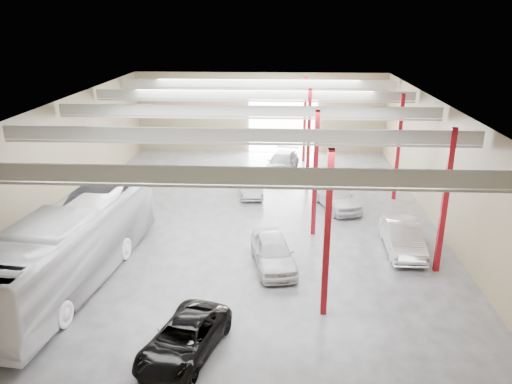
# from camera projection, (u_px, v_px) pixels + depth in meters

# --- Properties ---
(depot_shell) EXTENTS (22.12, 32.12, 7.06)m
(depot_shell) POSITION_uv_depth(u_px,v_px,m) (250.00, 136.00, 28.99)
(depot_shell) COLOR #424246
(depot_shell) RESTS_ON ground
(coach_bus) EXTENTS (4.39, 13.17, 3.60)m
(coach_bus) POSITION_uv_depth(u_px,v_px,m) (71.00, 246.00, 22.48)
(coach_bus) COLOR white
(coach_bus) RESTS_ON ground
(black_sedan) EXTENTS (3.33, 5.04, 1.29)m
(black_sedan) POSITION_uv_depth(u_px,v_px,m) (184.00, 339.00, 17.90)
(black_sedan) COLOR black
(black_sedan) RESTS_ON ground
(car_row_a) EXTENTS (2.68, 4.82, 1.55)m
(car_row_a) POSITION_uv_depth(u_px,v_px,m) (273.00, 252.00, 24.21)
(car_row_a) COLOR silver
(car_row_a) RESTS_ON ground
(car_row_b) EXTENTS (1.92, 4.46, 1.43)m
(car_row_b) POSITION_uv_depth(u_px,v_px,m) (251.00, 184.00, 34.20)
(car_row_b) COLOR #ADADB2
(car_row_b) RESTS_ON ground
(car_row_c) EXTENTS (3.07, 5.51, 1.51)m
(car_row_c) POSITION_uv_depth(u_px,v_px,m) (282.00, 163.00, 38.98)
(car_row_c) COLOR gray
(car_row_c) RESTS_ON ground
(car_right_near) EXTENTS (1.74, 4.80, 1.57)m
(car_right_near) POSITION_uv_depth(u_px,v_px,m) (403.00, 237.00, 25.79)
(car_right_near) COLOR silver
(car_right_near) RESTS_ON ground
(car_right_far) EXTENTS (3.19, 5.01, 1.59)m
(car_right_far) POSITION_uv_depth(u_px,v_px,m) (337.00, 196.00, 31.65)
(car_right_far) COLOR silver
(car_right_far) RESTS_ON ground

